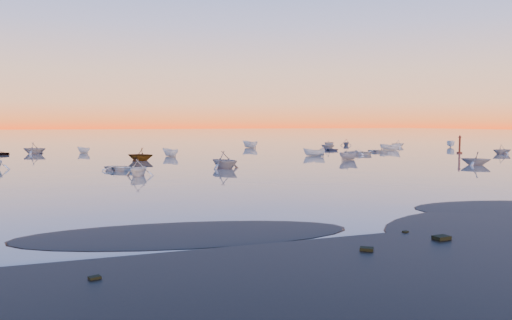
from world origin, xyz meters
name	(u,v)px	position (x,y,z in m)	size (l,w,h in m)	color
ground	(144,145)	(0.00, 100.00, 0.00)	(600.00, 600.00, 0.00)	#675D56
mud_lobes	(395,223)	(0.00, -1.00, 0.01)	(140.00, 6.00, 0.07)	black
moored_fleet	(184,157)	(0.00, 53.00, 0.00)	(124.00, 58.00, 1.20)	white
boat_near_center	(349,160)	(20.67, 38.85, 0.00)	(3.84, 1.62, 1.33)	slate
boat_near_right	(476,165)	(31.51, 26.24, 0.00)	(3.62, 1.63, 1.27)	slate
channel_marker	(460,146)	(47.17, 46.32, 1.32)	(0.94, 0.94, 3.34)	#42160E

